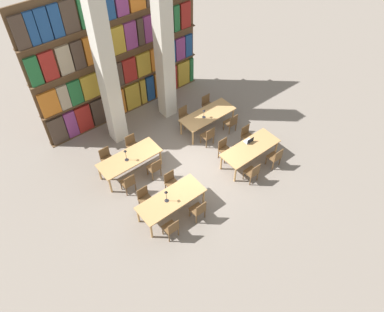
% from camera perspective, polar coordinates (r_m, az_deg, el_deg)
% --- Properties ---
extents(ground_plane, '(40.00, 40.00, 0.00)m').
position_cam_1_polar(ground_plane, '(13.86, -0.31, -1.61)').
color(ground_plane, gray).
extents(bookshelf_bank, '(7.09, 0.35, 5.50)m').
position_cam_1_polar(bookshelf_bank, '(14.96, -10.93, 14.70)').
color(bookshelf_bank, brown).
rests_on(bookshelf_bank, ground_plane).
extents(pillar_left, '(0.55, 0.55, 6.00)m').
position_cam_1_polar(pillar_left, '(13.41, -12.84, 12.22)').
color(pillar_left, beige).
rests_on(pillar_left, ground_plane).
extents(pillar_center, '(0.55, 0.55, 6.00)m').
position_cam_1_polar(pillar_center, '(14.41, -4.27, 15.86)').
color(pillar_center, beige).
rests_on(pillar_center, ground_plane).
extents(reading_table_0, '(2.27, 0.90, 0.74)m').
position_cam_1_polar(reading_table_0, '(12.08, -3.19, -6.71)').
color(reading_table_0, tan).
rests_on(reading_table_0, ground_plane).
extents(chair_0, '(0.42, 0.40, 0.86)m').
position_cam_1_polar(chair_0, '(11.73, -3.15, -10.89)').
color(chair_0, brown).
rests_on(chair_0, ground_plane).
extents(chair_1, '(0.42, 0.40, 0.86)m').
position_cam_1_polar(chair_1, '(12.46, -7.20, -6.37)').
color(chair_1, brown).
rests_on(chair_1, ground_plane).
extents(chair_2, '(0.42, 0.40, 0.86)m').
position_cam_1_polar(chair_2, '(12.09, 1.02, -8.19)').
color(chair_2, brown).
rests_on(chair_2, ground_plane).
extents(chair_3, '(0.42, 0.40, 0.86)m').
position_cam_1_polar(chair_3, '(12.80, -3.18, -3.99)').
color(chair_3, brown).
rests_on(chair_3, ground_plane).
extents(desk_lamp_0, '(0.14, 0.14, 0.49)m').
position_cam_1_polar(desk_lamp_0, '(11.71, -3.95, -5.85)').
color(desk_lamp_0, '#232328').
rests_on(desk_lamp_0, reading_table_0).
extents(reading_table_1, '(2.27, 0.90, 0.74)m').
position_cam_1_polar(reading_table_1, '(13.72, 8.86, 1.07)').
color(reading_table_1, tan).
rests_on(reading_table_1, ground_plane).
extents(chair_4, '(0.42, 0.40, 0.86)m').
position_cam_1_polar(chair_4, '(13.24, 9.23, -2.44)').
color(chair_4, brown).
rests_on(chair_4, ground_plane).
extents(chair_5, '(0.42, 0.40, 0.86)m').
position_cam_1_polar(chair_5, '(13.90, 4.96, 1.11)').
color(chair_5, brown).
rests_on(chair_5, ground_plane).
extents(chair_6, '(0.42, 0.40, 0.86)m').
position_cam_1_polar(chair_6, '(13.89, 12.59, -0.15)').
color(chair_6, brown).
rests_on(chair_6, ground_plane).
extents(chair_7, '(0.42, 0.40, 0.86)m').
position_cam_1_polar(chair_7, '(14.52, 8.36, 3.15)').
color(chair_7, brown).
rests_on(chair_7, ground_plane).
extents(laptop, '(0.32, 0.22, 0.21)m').
position_cam_1_polar(laptop, '(13.85, 8.66, 2.29)').
color(laptop, silver).
rests_on(laptop, reading_table_1).
extents(reading_table_2, '(2.27, 0.90, 0.74)m').
position_cam_1_polar(reading_table_2, '(13.40, -9.48, -0.43)').
color(reading_table_2, tan).
rests_on(reading_table_2, ground_plane).
extents(chair_8, '(0.42, 0.40, 0.86)m').
position_cam_1_polar(chair_8, '(12.95, -9.67, -4.01)').
color(chair_8, brown).
rests_on(chair_8, ground_plane).
extents(chair_9, '(0.42, 0.40, 0.86)m').
position_cam_1_polar(chair_9, '(13.87, -12.87, -0.30)').
color(chair_9, brown).
rests_on(chair_9, ground_plane).
extents(chair_10, '(0.42, 0.40, 0.86)m').
position_cam_1_polar(chair_10, '(13.28, -5.72, -1.77)').
color(chair_10, brown).
rests_on(chair_10, ground_plane).
extents(chair_11, '(0.42, 0.40, 0.86)m').
position_cam_1_polar(chair_11, '(14.17, -9.10, 1.71)').
color(chair_11, brown).
rests_on(chair_11, ground_plane).
extents(desk_lamp_1, '(0.14, 0.14, 0.50)m').
position_cam_1_polar(desk_lamp_1, '(13.04, -10.09, 0.41)').
color(desk_lamp_1, '#232328').
rests_on(desk_lamp_1, reading_table_2).
extents(reading_table_3, '(2.27, 0.90, 0.74)m').
position_cam_1_polar(reading_table_3, '(14.93, 2.41, 6.19)').
color(reading_table_3, tan).
rests_on(reading_table_3, ground_plane).
extents(chair_12, '(0.42, 0.40, 0.86)m').
position_cam_1_polar(chair_12, '(14.37, 2.49, 3.14)').
color(chair_12, brown).
rests_on(chair_12, ground_plane).
extents(chair_13, '(0.42, 0.40, 0.86)m').
position_cam_1_polar(chair_13, '(15.21, -1.12, 6.11)').
color(chair_13, brown).
rests_on(chair_13, ground_plane).
extents(chair_14, '(0.42, 0.40, 0.86)m').
position_cam_1_polar(chair_14, '(14.99, 6.01, 5.11)').
color(chair_14, brown).
rests_on(chair_14, ground_plane).
extents(chair_15, '(0.42, 0.40, 0.86)m').
position_cam_1_polar(chair_15, '(15.80, 2.36, 7.89)').
color(chair_15, brown).
rests_on(chair_15, ground_plane).
extents(desk_lamp_2, '(0.14, 0.14, 0.39)m').
position_cam_1_polar(desk_lamp_2, '(14.57, 1.84, 6.69)').
color(desk_lamp_2, '#232328').
rests_on(desk_lamp_2, reading_table_3).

